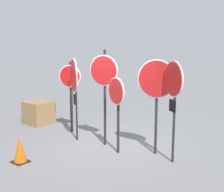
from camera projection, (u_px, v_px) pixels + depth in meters
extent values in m
plane|color=slate|center=(112.00, 147.00, 8.43)|extent=(40.00, 40.00, 0.00)
cylinder|color=black|center=(71.00, 97.00, 9.60)|extent=(0.09, 0.09, 2.19)
cylinder|color=white|center=(70.00, 76.00, 9.41)|extent=(0.62, 0.33, 0.68)
cylinder|color=red|center=(70.00, 76.00, 9.39)|extent=(0.57, 0.31, 0.62)
cylinder|color=black|center=(76.00, 104.00, 8.82)|extent=(0.05, 0.05, 2.11)
cylinder|color=white|center=(74.00, 76.00, 8.66)|extent=(0.81, 0.54, 0.95)
cylinder|color=red|center=(73.00, 76.00, 8.65)|extent=(0.76, 0.51, 0.89)
cube|color=black|center=(75.00, 99.00, 8.78)|extent=(0.20, 0.14, 0.29)
cylinder|color=black|center=(105.00, 98.00, 8.38)|extent=(0.07, 0.07, 2.60)
cylinder|color=white|center=(104.00, 70.00, 8.19)|extent=(0.80, 0.22, 0.82)
cylinder|color=red|center=(103.00, 71.00, 8.17)|extent=(0.74, 0.20, 0.76)
cylinder|color=black|center=(118.00, 116.00, 7.83)|extent=(0.07, 0.07, 1.94)
cylinder|color=white|center=(116.00, 91.00, 7.69)|extent=(0.66, 0.25, 0.69)
cylinder|color=red|center=(116.00, 91.00, 7.68)|extent=(0.61, 0.23, 0.63)
cylinder|color=black|center=(156.00, 111.00, 7.74)|extent=(0.07, 0.07, 2.21)
cylinder|color=white|center=(157.00, 79.00, 7.54)|extent=(0.92, 0.29, 0.95)
cylinder|color=red|center=(156.00, 79.00, 7.53)|extent=(0.86, 0.28, 0.89)
cylinder|color=black|center=(174.00, 117.00, 7.21)|extent=(0.06, 0.06, 2.18)
cylinder|color=white|center=(173.00, 79.00, 7.03)|extent=(0.72, 0.46, 0.83)
cylinder|color=red|center=(173.00, 79.00, 7.02)|extent=(0.67, 0.43, 0.77)
cube|color=black|center=(172.00, 106.00, 7.14)|extent=(0.24, 0.16, 0.28)
cube|color=black|center=(21.00, 162.00, 7.39)|extent=(0.36, 0.36, 0.02)
cone|color=#E05B0C|center=(20.00, 149.00, 7.33)|extent=(0.30, 0.30, 0.63)
cube|color=olive|center=(39.00, 112.00, 10.66)|extent=(0.83, 0.82, 0.77)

